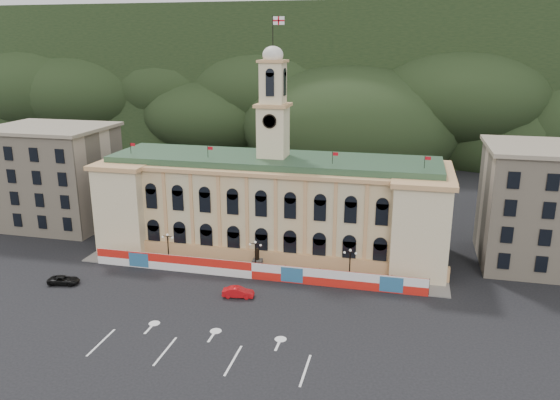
% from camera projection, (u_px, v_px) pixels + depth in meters
% --- Properties ---
extents(ground, '(260.00, 260.00, 0.00)m').
position_uv_depth(ground, '(217.00, 329.00, 65.82)').
color(ground, black).
rests_on(ground, ground).
extents(lane_markings, '(26.00, 10.00, 0.02)m').
position_uv_depth(lane_markings, '(202.00, 351.00, 61.15)').
color(lane_markings, white).
rests_on(lane_markings, ground).
extents(hill_ridge, '(230.00, 80.00, 64.00)m').
position_uv_depth(hill_ridge, '(345.00, 87.00, 174.33)').
color(hill_ridge, black).
rests_on(hill_ridge, ground).
extents(city_hall, '(56.20, 17.60, 37.10)m').
position_uv_depth(city_hall, '(273.00, 203.00, 89.44)').
color(city_hall, '#C7B98F').
rests_on(city_hall, ground).
extents(side_building_left, '(21.00, 17.00, 18.60)m').
position_uv_depth(side_building_left, '(54.00, 176.00, 101.70)').
color(side_building_left, '#BDAB92').
rests_on(side_building_left, ground).
extents(side_building_right, '(21.00, 17.00, 18.60)m').
position_uv_depth(side_building_right, '(553.00, 207.00, 82.52)').
color(side_building_right, '#BDAB92').
rests_on(side_building_right, ground).
extents(hoarding_fence, '(50.00, 0.44, 2.50)m').
position_uv_depth(hoarding_fence, '(252.00, 271.00, 79.53)').
color(hoarding_fence, red).
rests_on(hoarding_fence, ground).
extents(pavement, '(56.00, 5.50, 0.16)m').
position_uv_depth(pavement, '(257.00, 271.00, 82.38)').
color(pavement, slate).
rests_on(pavement, ground).
extents(statue, '(1.40, 1.40, 3.72)m').
position_uv_depth(statue, '(257.00, 263.00, 82.30)').
color(statue, '#595651').
rests_on(statue, ground).
extents(lamp_left, '(1.96, 0.44, 5.15)m').
position_uv_depth(lamp_left, '(168.00, 246.00, 83.97)').
color(lamp_left, black).
rests_on(lamp_left, ground).
extents(lamp_center, '(1.96, 0.44, 5.15)m').
position_uv_depth(lamp_center, '(255.00, 254.00, 80.84)').
color(lamp_center, black).
rests_on(lamp_center, ground).
extents(lamp_right, '(1.96, 0.44, 5.15)m').
position_uv_depth(lamp_right, '(350.00, 263.00, 77.72)').
color(lamp_right, black).
rests_on(lamp_right, ground).
extents(red_sedan, '(2.65, 4.68, 1.41)m').
position_uv_depth(red_sedan, '(238.00, 292.00, 73.88)').
color(red_sedan, red).
rests_on(red_sedan, ground).
extents(black_suv, '(3.55, 5.11, 1.22)m').
position_uv_depth(black_suv, '(64.00, 280.00, 77.86)').
color(black_suv, black).
rests_on(black_suv, ground).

